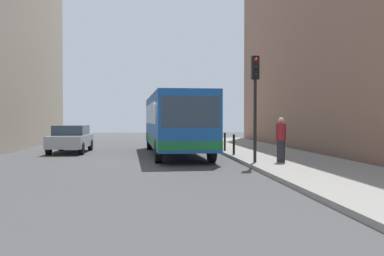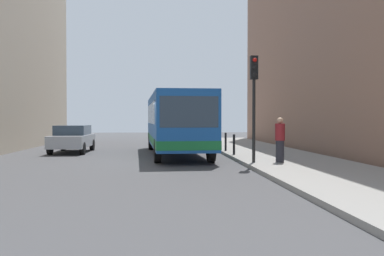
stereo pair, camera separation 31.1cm
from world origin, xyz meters
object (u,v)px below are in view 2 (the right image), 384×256
object	(u,v)px
bollard_mid	(226,142)
pedestrian_near_signal	(280,140)
bollard_far	(219,140)
traffic_light	(254,88)
bollard_near	(234,144)
car_behind_bus	(170,133)
bus	(176,121)
car_beside_bus	(73,138)

from	to	relation	value
bollard_mid	pedestrian_near_signal	xyz separation A→B (m)	(1.11, -6.14, 0.39)
bollard_mid	bollard_far	size ratio (longest dim) A/B	1.00
traffic_light	pedestrian_near_signal	bearing A→B (deg)	-3.43
traffic_light	bollard_near	xyz separation A→B (m)	(-0.10, 3.66, -2.38)
car_behind_bus	bollard_far	bearing A→B (deg)	111.52
bus	pedestrian_near_signal	size ratio (longest dim) A/B	6.41
car_behind_bus	bollard_mid	distance (m)	10.44
bus	car_beside_bus	xyz separation A→B (m)	(-5.55, 1.90, -0.94)
bollard_far	traffic_light	bearing A→B (deg)	-89.33
bollard_far	pedestrian_near_signal	bearing A→B (deg)	-82.62
bollard_far	pedestrian_near_signal	size ratio (longest dim) A/B	0.55
bollard_near	bollard_mid	bearing A→B (deg)	90.00
bus	car_beside_bus	world-z (taller)	bus
car_behind_bus	bollard_mid	world-z (taller)	car_behind_bus
car_beside_bus	pedestrian_near_signal	distance (m)	12.04
bus	bollard_mid	xyz separation A→B (m)	(2.66, 0.43, -1.10)
pedestrian_near_signal	bollard_mid	bearing A→B (deg)	-83.28
car_beside_bus	pedestrian_near_signal	xyz separation A→B (m)	(9.32, -7.61, 0.23)
car_beside_bus	bollard_far	distance (m)	8.27
car_behind_bus	pedestrian_near_signal	size ratio (longest dim) A/B	2.58
car_beside_bus	bollard_near	distance (m)	9.09
bollard_mid	bollard_far	distance (m)	2.43
traffic_light	car_behind_bus	bearing A→B (deg)	99.66
bollard_far	car_beside_bus	bearing A→B (deg)	-173.34
bus	bollard_far	size ratio (longest dim) A/B	11.71
car_behind_bus	pedestrian_near_signal	distance (m)	16.68
car_behind_bus	bollard_mid	xyz separation A→B (m)	(2.65, -10.10, -0.16)
traffic_light	bollard_near	distance (m)	4.36
traffic_light	bollard_mid	world-z (taller)	traffic_light
bollard_near	bollard_mid	size ratio (longest dim) A/B	1.00
car_beside_bus	bollard_near	xyz separation A→B (m)	(8.21, -3.90, -0.16)
traffic_light	bollard_mid	size ratio (longest dim) A/B	4.32
bus	bollard_far	distance (m)	4.06
bus	car_beside_bus	distance (m)	5.94
bus	bollard_far	bearing A→B (deg)	-135.77
pedestrian_near_signal	bus	bearing A→B (deg)	-60.08
car_behind_bus	bus	bearing A→B (deg)	92.38
car_beside_bus	bollard_mid	world-z (taller)	car_beside_bus
traffic_light	pedestrian_near_signal	distance (m)	2.23
car_beside_bus	car_behind_bus	distance (m)	10.27
bus	bollard_near	world-z (taller)	bus
bus	traffic_light	xyz separation A→B (m)	(2.76, -5.65, 1.28)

